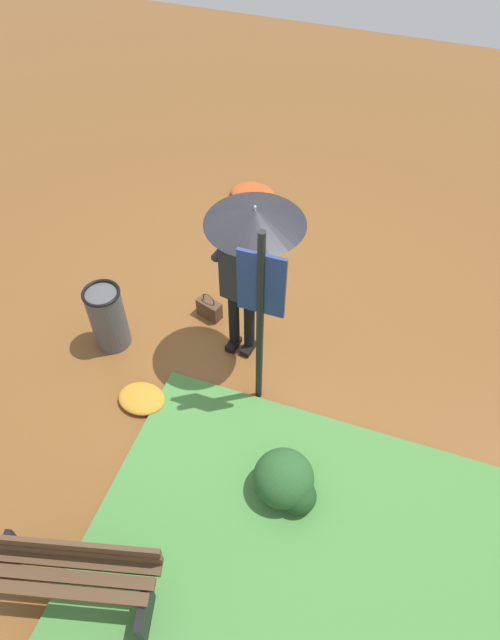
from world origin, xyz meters
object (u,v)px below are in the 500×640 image
person_with_umbrella (249,246)px  handbag (209,308)px  park_bench (72,574)px  trash_bin (108,318)px  info_sign_post (261,305)px

person_with_umbrella → handbag: 1.58m
person_with_umbrella → park_bench: 3.22m
handbag → trash_bin: 1.21m
info_sign_post → trash_bin: (-1.84, 0.15, -1.03)m
park_bench → trash_bin: (-1.05, 2.53, 0.02)m
park_bench → info_sign_post: bearing=71.6°
person_with_umbrella → park_bench: bearing=-99.1°
person_with_umbrella → trash_bin: person_with_umbrella is taller
handbag → trash_bin: size_ratio=0.44×
info_sign_post → handbag: size_ratio=6.22×
person_with_umbrella → info_sign_post: bearing=-61.5°
handbag → trash_bin: (-0.91, -0.74, 0.29)m
info_sign_post → park_bench: info_sign_post is taller
info_sign_post → handbag: info_sign_post is taller
handbag → info_sign_post: bearing=-43.8°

